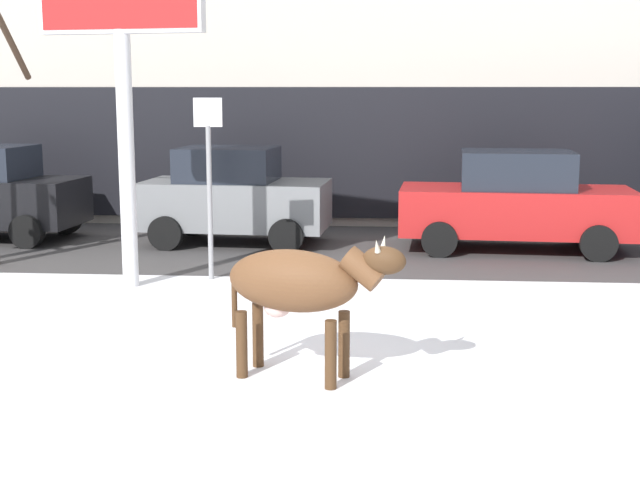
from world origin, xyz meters
TOP-DOWN VIEW (x-y plane):
  - ground_plane at (0.00, 0.00)m, footprint 120.00×120.00m
  - road_strip at (0.00, 7.55)m, footprint 60.00×5.60m
  - cow_brown at (-0.18, -0.10)m, footprint 1.93×0.98m
  - car_grey_hatchback at (-2.23, 7.75)m, footprint 3.61×2.11m
  - car_red_sedan at (3.05, 7.46)m, footprint 4.31×2.20m
  - street_sign at (-2.05, 4.56)m, footprint 0.44×0.08m

SIDE VIEW (x-z plane):
  - ground_plane at x=0.00m, z-range 0.00..0.00m
  - road_strip at x=0.00m, z-range 0.00..0.01m
  - car_red_sedan at x=3.05m, z-range -0.01..1.83m
  - car_grey_hatchback at x=-2.23m, z-range 0.00..1.86m
  - cow_brown at x=-0.18m, z-range 0.22..1.76m
  - street_sign at x=-2.05m, z-range 0.26..3.08m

